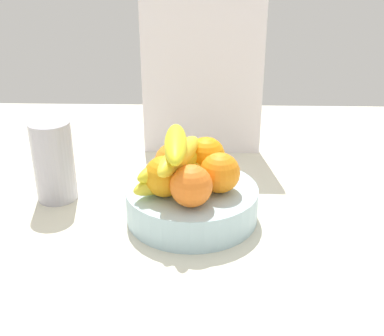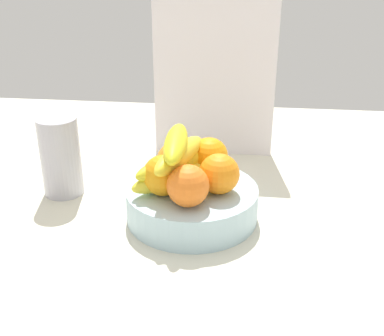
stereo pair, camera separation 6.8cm
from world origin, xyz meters
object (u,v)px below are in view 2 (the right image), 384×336
orange_front_left (219,174)px  orange_back_left (163,175)px  orange_front_right (209,156)px  cutting_board (214,80)px  fruit_bowl (192,203)px  thermos_tumbler (61,156)px  orange_center (175,161)px  orange_back_right (188,186)px  banana_bunch (176,160)px

orange_front_left → orange_back_left: same height
orange_front_right → orange_back_left: bearing=-128.3°
orange_front_right → cutting_board: size_ratio=0.20×
fruit_bowl → orange_front_right: size_ratio=3.34×
orange_front_right → cutting_board: bearing=92.3°
orange_front_left → thermos_tumbler: size_ratio=0.45×
orange_front_left → thermos_tumbler: bearing=165.9°
fruit_bowl → orange_front_left: size_ratio=3.34×
orange_center → orange_back_right: (3.55, -9.71, 0.00)cm
orange_front_left → orange_back_right: (-4.90, -5.10, 0.00)cm
orange_center → thermos_tumbler: bearing=171.7°
fruit_bowl → orange_back_left: size_ratio=3.34×
orange_back_left → thermos_tumbler: thermos_tumbler is taller
fruit_bowl → orange_front_left: (4.94, -1.17, 6.69)cm
orange_back_right → orange_center: bearing=110.1°
orange_back_right → orange_front_left: bearing=46.1°
orange_front_right → cutting_board: 26.64cm
orange_front_left → orange_back_right: same height
cutting_board → thermos_tumbler: 39.22cm
orange_center → banana_bunch: 3.64cm
orange_front_left → cutting_board: (-3.45, 32.93, 8.24)cm
orange_front_right → orange_center: 6.74cm
banana_bunch → orange_back_right: bearing=-65.2°
fruit_bowl → cutting_board: bearing=87.3°
thermos_tumbler → orange_front_right: bearing=-0.9°
orange_front_left → orange_front_right: 8.00cm
orange_center → banana_bunch: bearing=-80.4°
cutting_board → thermos_tumbler: size_ratio=2.24×
orange_front_right → banana_bunch: (-5.50, -6.19, 1.68)cm
orange_front_right → orange_center: size_ratio=1.00×
fruit_bowl → orange_front_right: orange_front_right is taller
banana_bunch → cutting_board: bearing=81.9°
orange_front_left → orange_center: size_ratio=1.00×
thermos_tumbler → orange_back_left: bearing=-23.4°
orange_front_left → orange_center: same height
fruit_bowl → orange_back_right: (0.05, -6.26, 6.69)cm
orange_back_left → thermos_tumbler: (-22.40, 9.71, -1.75)cm
orange_back_left → thermos_tumbler: size_ratio=0.45×
banana_bunch → orange_center: bearing=99.6°
banana_bunch → thermos_tumbler: size_ratio=1.08×
fruit_bowl → banana_bunch: (-2.97, 0.26, 8.37)cm
fruit_bowl → thermos_tumbler: bearing=165.7°
thermos_tumbler → cutting_board: bearing=40.9°
orange_front_left → banana_bunch: size_ratio=0.42×
orange_center → orange_back_left: size_ratio=1.00×
banana_bunch → fruit_bowl: bearing=-5.1°
orange_back_right → thermos_tumbler: bearing=154.2°
orange_back_left → orange_back_right: same height
orange_front_right → orange_back_left: size_ratio=1.00×
orange_center → thermos_tumbler: (-23.66, 3.47, -1.75)cm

